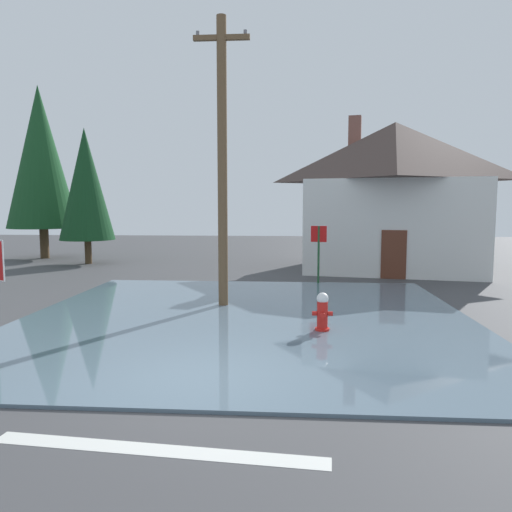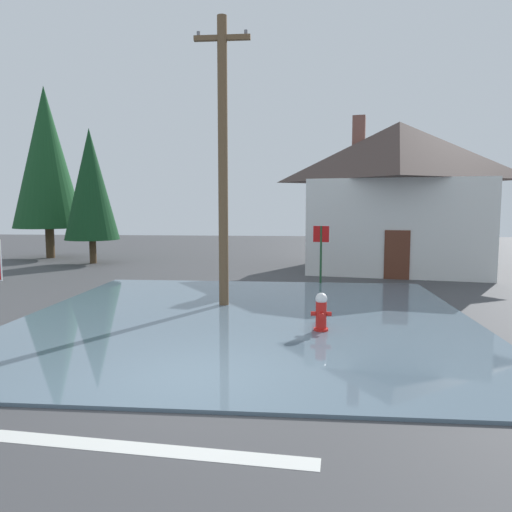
# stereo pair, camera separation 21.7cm
# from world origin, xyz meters

# --- Properties ---
(ground_plane) EXTENTS (80.00, 80.00, 0.10)m
(ground_plane) POSITION_xyz_m (0.00, 0.00, -0.05)
(ground_plane) COLOR #424244
(flood_puddle) EXTENTS (11.73, 11.83, 0.06)m
(flood_puddle) POSITION_xyz_m (0.38, 4.65, 0.03)
(flood_puddle) COLOR slate
(flood_puddle) RESTS_ON ground
(lane_stop_bar) EXTENTS (4.26, 0.67, 0.01)m
(lane_stop_bar) POSITION_xyz_m (-0.10, -2.31, 0.00)
(lane_stop_bar) COLOR silver
(lane_stop_bar) RESTS_ON ground
(fire_hydrant) EXTENTS (0.48, 0.41, 0.96)m
(fire_hydrant) POSITION_xyz_m (2.29, 3.35, 0.47)
(fire_hydrant) COLOR red
(fire_hydrant) RESTS_ON ground
(utility_pole) EXTENTS (1.60, 0.28, 8.27)m
(utility_pole) POSITION_xyz_m (-0.44, 6.12, 4.31)
(utility_pole) COLOR brown
(utility_pole) RESTS_ON ground
(stop_sign_far) EXTENTS (0.63, 0.18, 2.25)m
(stop_sign_far) POSITION_xyz_m (2.60, 10.38, 1.58)
(stop_sign_far) COLOR #1E4C28
(stop_sign_far) RESTS_ON ground
(house) EXTENTS (9.16, 7.93, 7.32)m
(house) POSITION_xyz_m (6.29, 15.04, 3.52)
(house) COLOR silver
(house) RESTS_ON ground
(pine_tree_tall_left) EXTENTS (2.76, 2.76, 6.91)m
(pine_tree_tall_left) POSITION_xyz_m (-8.88, 16.27, 4.07)
(pine_tree_tall_left) COLOR #4C3823
(pine_tree_tall_left) RESTS_ON ground
(pine_tree_short_left) EXTENTS (3.86, 3.86, 9.64)m
(pine_tree_short_left) POSITION_xyz_m (-12.46, 18.63, 5.67)
(pine_tree_short_left) COLOR #4C3823
(pine_tree_short_left) RESTS_ON ground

